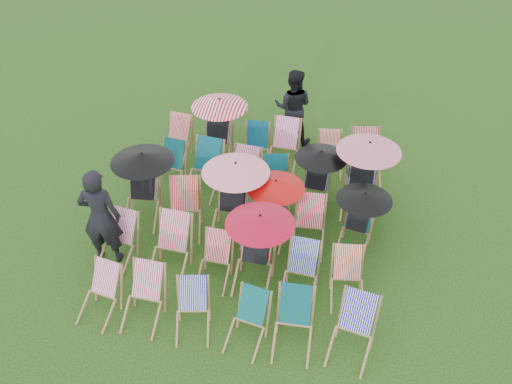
% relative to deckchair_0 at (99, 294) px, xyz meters
% --- Properties ---
extents(ground, '(100.00, 100.00, 0.00)m').
position_rel_deckchair_0_xyz_m(ground, '(1.91, 2.24, -0.42)').
color(ground, black).
rests_on(ground, ground).
extents(deckchair_0, '(0.69, 0.86, 0.84)m').
position_rel_deckchair_0_xyz_m(deckchair_0, '(0.00, 0.00, 0.00)').
color(deckchair_0, '#966C46').
rests_on(deckchair_0, ground).
extents(deckchair_1, '(0.63, 0.85, 0.90)m').
position_rel_deckchair_0_xyz_m(deckchair_1, '(0.72, 0.03, 0.03)').
color(deckchair_1, '#966C46').
rests_on(deckchair_1, ground).
extents(deckchair_2, '(0.68, 0.84, 0.82)m').
position_rel_deckchair_0_xyz_m(deckchair_2, '(1.54, -0.02, -0.01)').
color(deckchair_2, '#966C46').
rests_on(deckchair_2, ground).
extents(deckchair_3, '(0.69, 0.85, 0.83)m').
position_rel_deckchair_0_xyz_m(deckchair_3, '(2.42, -0.07, -0.00)').
color(deckchair_3, '#966C46').
rests_on(deckchair_3, ground).
extents(deckchair_4, '(0.63, 0.86, 0.91)m').
position_rel_deckchair_0_xyz_m(deckchair_4, '(3.11, -0.01, 0.04)').
color(deckchair_4, '#966C46').
rests_on(deckchair_4, ground).
extents(deckchair_5, '(0.76, 0.95, 0.92)m').
position_rel_deckchair_0_xyz_m(deckchair_5, '(3.99, 0.04, 0.04)').
color(deckchair_5, '#966C46').
rests_on(deckchair_5, ground).
extents(deckchair_6, '(0.70, 0.89, 0.88)m').
position_rel_deckchair_0_xyz_m(deckchair_6, '(-0.18, 1.20, 0.02)').
color(deckchair_6, '#966C46').
rests_on(deckchair_6, ground).
extents(deckchair_7, '(0.71, 0.95, 0.99)m').
position_rel_deckchair_0_xyz_m(deckchair_7, '(0.80, 1.14, 0.08)').
color(deckchair_7, '#966C46').
rests_on(deckchair_7, ground).
extents(deckchair_8, '(0.57, 0.78, 0.82)m').
position_rel_deckchair_0_xyz_m(deckchair_8, '(1.61, 1.08, -0.01)').
color(deckchair_8, '#966C46').
rests_on(deckchair_8, ground).
extents(deckchair_9, '(1.15, 1.20, 1.36)m').
position_rel_deckchair_0_xyz_m(deckchair_9, '(2.29, 1.21, 0.30)').
color(deckchair_9, '#966C46').
rests_on(deckchair_9, ground).
extents(deckchair_10, '(0.64, 0.85, 0.87)m').
position_rel_deckchair_0_xyz_m(deckchair_10, '(3.06, 1.07, 0.02)').
color(deckchair_10, '#966C46').
rests_on(deckchair_10, ground).
extents(deckchair_11, '(0.65, 0.84, 0.85)m').
position_rel_deckchair_0_xyz_m(deckchair_11, '(3.84, 1.11, 0.01)').
color(deckchair_11, '#966C46').
rests_on(deckchair_11, ground).
extents(deckchair_12, '(1.19, 1.26, 1.41)m').
position_rel_deckchair_0_xyz_m(deckchair_12, '(-0.14, 2.43, 0.32)').
color(deckchair_12, '#966C46').
rests_on(deckchair_12, ground).
extents(deckchair_13, '(0.79, 0.98, 0.95)m').
position_rel_deckchair_0_xyz_m(deckchair_13, '(0.73, 2.21, 0.06)').
color(deckchair_13, '#966C46').
rests_on(deckchair_13, ground).
extents(deckchair_14, '(1.23, 1.27, 1.46)m').
position_rel_deckchair_0_xyz_m(deckchair_14, '(1.61, 2.39, 0.35)').
color(deckchair_14, '#966C46').
rests_on(deckchair_14, ground).
extents(deckchair_15, '(1.05, 1.09, 1.24)m').
position_rel_deckchair_0_xyz_m(deckchair_15, '(2.36, 2.33, 0.24)').
color(deckchair_15, '#966C46').
rests_on(deckchair_15, ground).
extents(deckchair_16, '(0.65, 0.87, 0.91)m').
position_rel_deckchair_0_xyz_m(deckchair_16, '(3.06, 2.22, 0.04)').
color(deckchair_16, '#966C46').
rests_on(deckchair_16, ground).
extents(deckchair_17, '(0.98, 1.05, 1.17)m').
position_rel_deckchair_0_xyz_m(deckchair_17, '(3.91, 2.41, 0.20)').
color(deckchair_17, '#966C46').
rests_on(deckchair_17, ground).
extents(deckchair_18, '(0.69, 0.89, 0.89)m').
position_rel_deckchair_0_xyz_m(deckchair_18, '(-0.00, 3.49, 0.02)').
color(deckchair_18, '#966C46').
rests_on(deckchair_18, ground).
extents(deckchair_19, '(0.78, 1.00, 1.01)m').
position_rel_deckchair_0_xyz_m(deckchair_19, '(0.75, 3.46, 0.09)').
color(deckchair_19, '#966C46').
rests_on(deckchair_19, ground).
extents(deckchair_20, '(0.73, 0.94, 0.95)m').
position_rel_deckchair_0_xyz_m(deckchair_20, '(1.56, 3.43, 0.06)').
color(deckchair_20, '#966C46').
rests_on(deckchair_20, ground).
extents(deckchair_21, '(0.74, 0.92, 0.89)m').
position_rel_deckchair_0_xyz_m(deckchair_21, '(2.25, 3.35, 0.03)').
color(deckchair_21, '#966C46').
rests_on(deckchair_21, ground).
extents(deckchair_22, '(1.02, 1.07, 1.20)m').
position_rel_deckchair_0_xyz_m(deckchair_22, '(3.04, 3.47, 0.22)').
color(deckchair_22, '#966C46').
rests_on(deckchair_22, ground).
extents(deckchair_23, '(1.22, 1.27, 1.45)m').
position_rel_deckchair_0_xyz_m(deckchair_23, '(3.91, 3.54, 0.35)').
color(deckchair_23, '#966C46').
rests_on(deckchair_23, ground).
extents(deckchair_24, '(0.66, 0.87, 0.89)m').
position_rel_deckchair_0_xyz_m(deckchair_24, '(-0.17, 4.51, 0.03)').
color(deckchair_24, '#966C46').
rests_on(deckchair_24, ground).
extents(deckchair_25, '(1.20, 1.25, 1.43)m').
position_rel_deckchair_0_xyz_m(deckchair_25, '(0.75, 4.62, 0.34)').
color(deckchair_25, '#966C46').
rests_on(deckchair_25, ground).
extents(deckchair_26, '(0.64, 0.84, 0.86)m').
position_rel_deckchair_0_xyz_m(deckchair_26, '(1.62, 4.57, 0.01)').
color(deckchair_26, '#966C46').
rests_on(deckchair_26, ground).
extents(deckchair_27, '(0.69, 0.93, 0.97)m').
position_rel_deckchair_0_xyz_m(deckchair_27, '(2.20, 4.63, 0.07)').
color(deckchair_27, '#966C46').
rests_on(deckchair_27, ground).
extents(deckchair_28, '(0.65, 0.82, 0.82)m').
position_rel_deckchair_0_xyz_m(deckchair_28, '(3.20, 4.63, -0.01)').
color(deckchair_28, '#966C46').
rests_on(deckchair_28, ground).
extents(deckchair_29, '(0.80, 1.00, 0.98)m').
position_rel_deckchair_0_xyz_m(deckchair_29, '(3.96, 4.57, 0.07)').
color(deckchair_29, '#966C46').
rests_on(deckchair_29, ground).
extents(person_left, '(0.75, 0.54, 1.92)m').
position_rel_deckchair_0_xyz_m(person_left, '(-0.39, 1.19, 0.54)').
color(person_left, black).
rests_on(person_left, ground).
extents(person_rear, '(0.87, 0.68, 1.78)m').
position_rel_deckchair_0_xyz_m(person_rear, '(2.24, 5.64, 0.47)').
color(person_rear, black).
rests_on(person_rear, ground).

